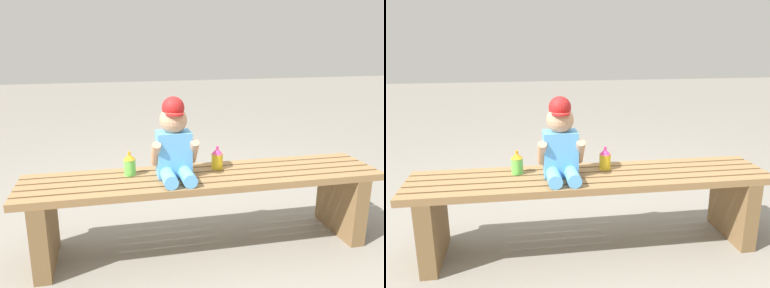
{
  "view_description": "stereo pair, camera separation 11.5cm",
  "coord_description": "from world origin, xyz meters",
  "views": [
    {
      "loc": [
        -0.47,
        -1.85,
        1.1
      ],
      "look_at": [
        -0.08,
        -0.05,
        0.59
      ],
      "focal_mm": 36.9,
      "sensor_mm": 36.0,
      "label": 1
    },
    {
      "loc": [
        -0.36,
        -1.87,
        1.1
      ],
      "look_at": [
        -0.08,
        -0.05,
        0.59
      ],
      "focal_mm": 36.9,
      "sensor_mm": 36.0,
      "label": 2
    }
  ],
  "objects": [
    {
      "name": "ground_plane",
      "position": [
        0.0,
        0.0,
        0.0
      ],
      "size": [
        16.0,
        16.0,
        0.0
      ],
      "primitive_type": "plane",
      "color": "gray"
    },
    {
      "name": "sippy_cup_right",
      "position": [
        0.09,
        0.08,
        0.47
      ],
      "size": [
        0.06,
        0.06,
        0.12
      ],
      "color": "yellow",
      "rests_on": "park_bench"
    },
    {
      "name": "sippy_cup_left",
      "position": [
        -0.38,
        0.08,
        0.47
      ],
      "size": [
        0.06,
        0.06,
        0.12
      ],
      "color": "#66CC4C",
      "rests_on": "park_bench"
    },
    {
      "name": "park_bench",
      "position": [
        0.0,
        -0.0,
        0.29
      ],
      "size": [
        1.84,
        0.38,
        0.41
      ],
      "color": "olive",
      "rests_on": "ground_plane"
    },
    {
      "name": "child_figure",
      "position": [
        -0.16,
        0.0,
        0.59
      ],
      "size": [
        0.23,
        0.27,
        0.4
      ],
      "color": "#59A5E5",
      "rests_on": "park_bench"
    }
  ]
}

